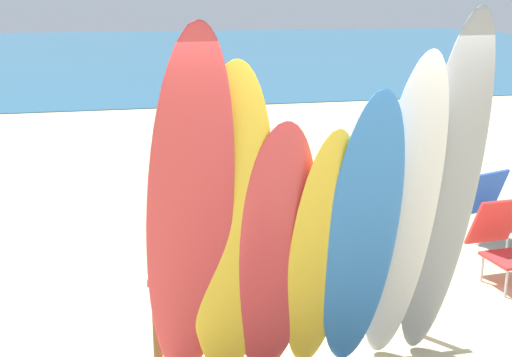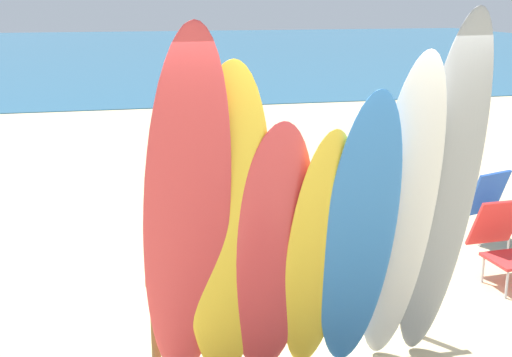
% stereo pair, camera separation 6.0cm
% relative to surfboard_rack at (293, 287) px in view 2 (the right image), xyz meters
% --- Properties ---
extents(ground, '(60.00, 60.00, 0.00)m').
position_rel_surfboard_rack_xyz_m(ground, '(0.00, 14.00, -0.54)').
color(ground, '#D3BC8C').
extents(ocean_water, '(60.00, 40.00, 0.02)m').
position_rel_surfboard_rack_xyz_m(ocean_water, '(0.00, 32.40, -0.53)').
color(ocean_water, '#235B7F').
rests_on(ocean_water, ground).
extents(surfboard_rack, '(2.28, 0.07, 0.72)m').
position_rel_surfboard_rack_xyz_m(surfboard_rack, '(0.00, 0.00, 0.00)').
color(surfboard_rack, brown).
rests_on(surfboard_rack, ground).
extents(surfboard_red_0, '(0.61, 0.90, 2.63)m').
position_rel_surfboard_rack_xyz_m(surfboard_red_0, '(-0.89, -0.59, 0.77)').
color(surfboard_red_0, '#D13D42').
rests_on(surfboard_red_0, ground).
extents(surfboard_yellow_1, '(0.58, 0.60, 2.40)m').
position_rel_surfboard_rack_xyz_m(surfboard_yellow_1, '(-0.61, -0.51, 0.65)').
color(surfboard_yellow_1, yellow).
rests_on(surfboard_yellow_1, ground).
extents(surfboard_red_2, '(0.60, 0.58, 2.00)m').
position_rel_surfboard_rack_xyz_m(surfboard_red_2, '(-0.29, -0.47, 0.46)').
color(surfboard_red_2, '#D13D42').
rests_on(surfboard_red_2, ground).
extents(surfboard_yellow_3, '(0.50, 0.64, 1.95)m').
position_rel_surfboard_rack_xyz_m(surfboard_yellow_3, '(0.03, -0.49, 0.43)').
color(surfboard_yellow_3, yellow).
rests_on(surfboard_yellow_3, ground).
extents(surfboard_blue_4, '(0.56, 0.74, 2.21)m').
position_rel_surfboard_rack_xyz_m(surfboard_blue_4, '(0.30, -0.56, 0.56)').
color(surfboard_blue_4, '#337AD1').
rests_on(surfboard_blue_4, ground).
extents(surfboard_white_5, '(0.52, 0.70, 2.44)m').
position_rel_surfboard_rack_xyz_m(surfboard_white_5, '(0.63, -0.50, 0.67)').
color(surfboard_white_5, white).
rests_on(surfboard_white_5, ground).
extents(surfboard_grey_6, '(0.54, 0.67, 2.70)m').
position_rel_surfboard_rack_xyz_m(surfboard_grey_6, '(0.96, -0.48, 0.81)').
color(surfboard_grey_6, '#999EA3').
rests_on(surfboard_grey_6, ground).
extents(beachgoer_strolling, '(0.40, 0.52, 1.54)m').
position_rel_surfboard_rack_xyz_m(beachgoer_strolling, '(0.96, 6.66, 0.34)').
color(beachgoer_strolling, beige).
rests_on(beachgoer_strolling, ground).
extents(beachgoer_midbeach, '(0.38, 0.48, 1.48)m').
position_rel_surfboard_rack_xyz_m(beachgoer_midbeach, '(0.17, 7.47, 0.31)').
color(beachgoer_midbeach, tan).
rests_on(beachgoer_midbeach, ground).
extents(beach_chair_red, '(0.68, 0.77, 0.83)m').
position_rel_surfboard_rack_xyz_m(beach_chair_red, '(2.90, 1.79, -0.11)').
color(beach_chair_red, '#B7B7BC').
rests_on(beach_chair_red, ground).
extents(beach_chair_blue, '(0.54, 0.72, 0.81)m').
position_rel_surfboard_rack_xyz_m(beach_chair_blue, '(2.40, 0.86, -0.12)').
color(beach_chair_blue, '#B7B7BC').
rests_on(beach_chair_blue, ground).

